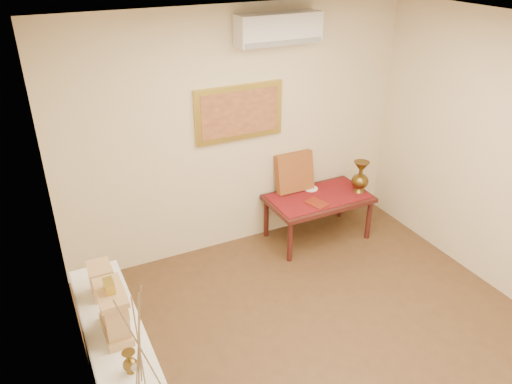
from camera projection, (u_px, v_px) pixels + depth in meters
floor at (349, 367)px, 4.27m from camera, size 4.50×4.50×0.00m
ceiling at (388, 44)px, 3.02m from camera, size 4.50×4.50×0.00m
wall_back at (239, 134)px, 5.44m from camera, size 4.00×0.02×2.70m
wall_left at (83, 315)px, 2.87m from camera, size 0.02×4.50×2.70m
white_vase at (143, 372)px, 2.29m from camera, size 0.20×0.20×1.07m
candlestick at (139, 381)px, 2.77m from camera, size 0.10×0.10×0.22m
brass_urn_small at (129, 359)px, 2.92m from camera, size 0.09×0.09×0.20m
table_cloth at (319, 196)px, 5.84m from camera, size 1.14×0.59×0.01m
brass_urn_tall at (361, 174)px, 5.84m from camera, size 0.21×0.21×0.46m
plate at (311, 189)px, 6.00m from camera, size 0.17×0.17×0.01m
menu at (317, 203)px, 5.68m from camera, size 0.24×0.29×0.01m
cushion at (294, 172)px, 5.88m from camera, size 0.47×0.19×0.48m
mantel_clock at (114, 311)px, 3.19m from camera, size 0.17×0.36×0.41m
wooden_chest at (102, 280)px, 3.55m from camera, size 0.16×0.21×0.24m
low_table at (318, 202)px, 5.87m from camera, size 1.20×0.70×0.55m
painting at (239, 113)px, 5.30m from camera, size 1.00×0.06×0.60m
ac_unit at (279, 29)px, 4.98m from camera, size 0.90×0.25×0.30m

